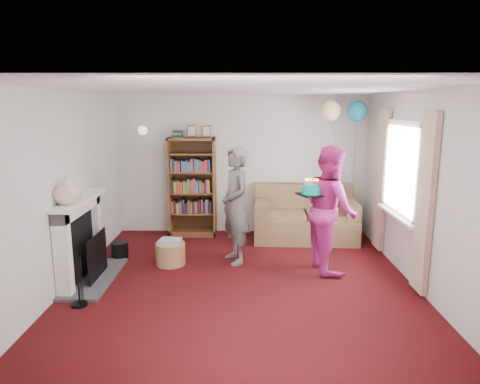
{
  "coord_description": "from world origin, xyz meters",
  "views": [
    {
      "loc": [
        0.01,
        -5.22,
        2.3
      ],
      "look_at": [
        -0.02,
        0.6,
        1.13
      ],
      "focal_mm": 32.0,
      "sensor_mm": 36.0,
      "label": 1
    }
  ],
  "objects_px": {
    "person_striped": "(235,205)",
    "person_magenta": "(330,208)",
    "bookcase": "(193,187)",
    "sofa": "(305,219)",
    "birthday_cake": "(311,190)"
  },
  "relations": [
    {
      "from": "person_striped",
      "to": "person_magenta",
      "type": "height_order",
      "value": "person_magenta"
    },
    {
      "from": "person_magenta",
      "to": "person_striped",
      "type": "bearing_deg",
      "value": 69.32
    },
    {
      "from": "bookcase",
      "to": "person_striped",
      "type": "relative_size",
      "value": 1.14
    },
    {
      "from": "sofa",
      "to": "person_magenta",
      "type": "bearing_deg",
      "value": -81.63
    },
    {
      "from": "sofa",
      "to": "birthday_cake",
      "type": "relative_size",
      "value": 5.38
    },
    {
      "from": "person_striped",
      "to": "birthday_cake",
      "type": "distance_m",
      "value": 1.16
    },
    {
      "from": "bookcase",
      "to": "person_magenta",
      "type": "distance_m",
      "value": 2.71
    },
    {
      "from": "birthday_cake",
      "to": "person_striped",
      "type": "bearing_deg",
      "value": 159.0
    },
    {
      "from": "person_magenta",
      "to": "bookcase",
      "type": "bearing_deg",
      "value": 42.25
    },
    {
      "from": "sofa",
      "to": "person_striped",
      "type": "bearing_deg",
      "value": -132.42
    },
    {
      "from": "person_magenta",
      "to": "birthday_cake",
      "type": "distance_m",
      "value": 0.43
    },
    {
      "from": "bookcase",
      "to": "person_striped",
      "type": "bearing_deg",
      "value": -60.8
    },
    {
      "from": "bookcase",
      "to": "person_magenta",
      "type": "bearing_deg",
      "value": -38.25
    },
    {
      "from": "sofa",
      "to": "person_striped",
      "type": "height_order",
      "value": "person_striped"
    },
    {
      "from": "birthday_cake",
      "to": "person_magenta",
      "type": "bearing_deg",
      "value": 24.9
    }
  ]
}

